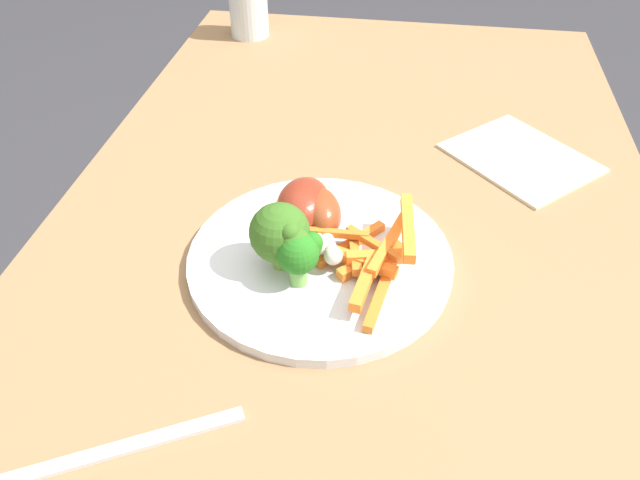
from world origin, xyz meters
TOP-DOWN VIEW (x-y plane):
  - dining_table at (0.00, 0.00)m, footprint 1.22×0.71m
  - dinner_plate at (-0.07, 0.03)m, footprint 0.28×0.28m
  - broccoli_floret_front at (-0.10, 0.06)m, footprint 0.06×0.06m
  - broccoli_floret_middle at (-0.11, 0.04)m, footprint 0.05×0.04m
  - carrot_fries_pile at (-0.08, -0.02)m, footprint 0.16×0.13m
  - chicken_drumstick_near at (-0.02, 0.05)m, footprint 0.12×0.06m
  - chicken_drumstick_far at (-0.03, 0.06)m, footprint 0.13×0.06m
  - chicken_drumstick_extra at (-0.04, 0.03)m, footprint 0.11×0.06m
  - fork at (-0.31, 0.15)m, footprint 0.10×0.17m
  - water_glass at (0.51, 0.25)m, footprint 0.07×0.07m
  - napkin at (0.16, -0.20)m, footprint 0.22×0.22m

SIDE VIEW (x-z plane):
  - dining_table at x=0.00m, z-range 0.25..0.97m
  - napkin at x=0.16m, z-range 0.72..0.72m
  - fork at x=-0.31m, z-range 0.72..0.72m
  - dinner_plate at x=-0.07m, z-range 0.72..0.73m
  - carrot_fries_pile at x=-0.08m, z-range 0.72..0.77m
  - chicken_drumstick_near at x=-0.02m, z-range 0.73..0.77m
  - chicken_drumstick_extra at x=-0.04m, z-range 0.73..0.77m
  - chicken_drumstick_far at x=-0.03m, z-range 0.73..0.78m
  - broccoli_floret_middle at x=-0.11m, z-range 0.74..0.80m
  - water_glass at x=0.51m, z-range 0.72..0.82m
  - broccoli_floret_front at x=-0.10m, z-range 0.74..0.81m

